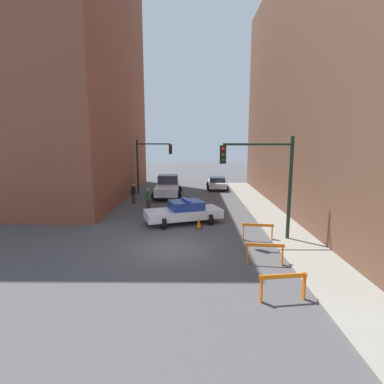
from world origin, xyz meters
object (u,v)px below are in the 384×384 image
at_px(parked_car_near, 217,183).
at_px(traffic_cone, 199,223).
at_px(police_car, 184,212).
at_px(pedestrian_corner, 133,194).
at_px(barrier_front, 283,283).
at_px(traffic_light_far, 149,159).
at_px(traffic_light_near, 267,172).
at_px(barrier_mid, 265,250).
at_px(white_truck, 168,187).
at_px(pedestrian_crossing, 148,199).
at_px(barrier_back, 258,229).

height_order(parked_car_near, traffic_cone, parked_car_near).
relative_size(police_car, pedestrian_corner, 3.04).
height_order(parked_car_near, barrier_front, parked_car_near).
bearing_deg(traffic_light_far, traffic_light_near, -60.07).
distance_m(traffic_light_far, barrier_mid, 18.72).
bearing_deg(traffic_light_near, parked_car_near, 94.13).
relative_size(police_car, white_truck, 0.93).
distance_m(pedestrian_crossing, barrier_back, 9.61).
height_order(traffic_light_near, white_truck, traffic_light_near).
bearing_deg(police_car, traffic_light_far, 0.28).
bearing_deg(barrier_front, traffic_light_far, 109.98).
bearing_deg(barrier_mid, barrier_back, 83.59).
bearing_deg(pedestrian_crossing, parked_car_near, -147.96).
height_order(white_truck, barrier_back, white_truck).
distance_m(white_truck, barrier_mid, 16.41).
xyz_separation_m(traffic_light_far, barrier_mid, (7.32, -17.00, -2.78)).
bearing_deg(white_truck, traffic_cone, -76.77).
relative_size(police_car, pedestrian_crossing, 3.04).
xyz_separation_m(pedestrian_corner, barrier_mid, (7.87, -12.02, -0.24)).
relative_size(traffic_light_near, traffic_cone, 7.93).
height_order(traffic_light_far, barrier_front, traffic_light_far).
height_order(police_car, pedestrian_corner, pedestrian_corner).
height_order(white_truck, traffic_cone, white_truck).
height_order(traffic_light_far, traffic_cone, traffic_light_far).
bearing_deg(pedestrian_crossing, traffic_cone, 100.58).
bearing_deg(barrier_front, barrier_mid, 88.31).
xyz_separation_m(parked_car_near, barrier_mid, (0.49, -19.79, -0.06)).
bearing_deg(police_car, pedestrian_crossing, 18.79).
bearing_deg(barrier_mid, traffic_light_far, 113.28).
distance_m(pedestrian_crossing, barrier_mid, 11.77).
bearing_deg(traffic_light_far, pedestrian_corner, -96.33).
relative_size(traffic_light_far, parked_car_near, 1.20).
distance_m(barrier_front, traffic_cone, 8.46).
distance_m(police_car, traffic_cone, 1.54).
bearing_deg(traffic_light_far, barrier_mid, -66.72).
distance_m(white_truck, pedestrian_crossing, 5.66).
height_order(traffic_light_far, barrier_mid, traffic_light_far).
distance_m(traffic_light_near, pedestrian_crossing, 10.20).
height_order(police_car, traffic_cone, police_car).
bearing_deg(barrier_mid, traffic_cone, 117.17).
distance_m(white_truck, barrier_back, 13.75).
bearing_deg(barrier_back, white_truck, 114.66).
bearing_deg(pedestrian_corner, barrier_back, 114.92).
bearing_deg(white_truck, traffic_light_far, 140.24).
distance_m(police_car, parked_car_near, 13.79).
bearing_deg(traffic_light_far, pedestrian_crossing, -82.19).
height_order(traffic_light_near, traffic_light_far, traffic_light_near).
bearing_deg(pedestrian_crossing, barrier_mid, 95.30).
xyz_separation_m(police_car, barrier_mid, (3.57, -6.35, -0.11)).
distance_m(pedestrian_corner, barrier_back, 12.19).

